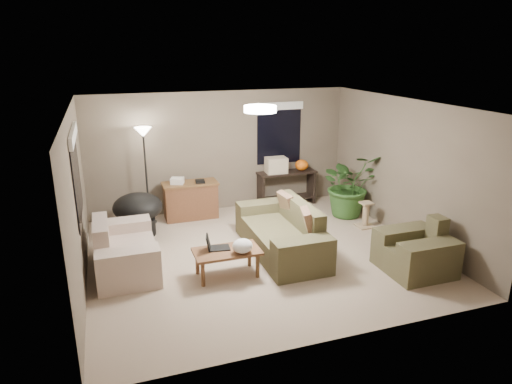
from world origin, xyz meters
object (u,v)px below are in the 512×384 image
object	(u,v)px
main_sofa	(283,235)
cat_scratching_post	(366,216)
floor_lamp	(144,144)
loveseat	(124,252)
coffee_table	(227,254)
armchair	(416,253)
papasan_chair	(138,211)
console_table	(286,185)
desk	(191,200)
houseplant	(349,191)

from	to	relation	value
main_sofa	cat_scratching_post	xyz separation A→B (m)	(1.93, 0.52, -0.08)
main_sofa	floor_lamp	distance (m)	3.18
loveseat	cat_scratching_post	size ratio (longest dim) A/B	3.20
coffee_table	floor_lamp	world-z (taller)	floor_lamp
armchair	cat_scratching_post	bearing A→B (deg)	82.40
coffee_table	papasan_chair	world-z (taller)	papasan_chair
console_table	papasan_chair	distance (m)	3.33
loveseat	coffee_table	distance (m)	1.63
desk	cat_scratching_post	size ratio (longest dim) A/B	2.20
main_sofa	cat_scratching_post	size ratio (longest dim) A/B	4.40
console_table	cat_scratching_post	size ratio (longest dim) A/B	2.60
armchair	cat_scratching_post	size ratio (longest dim) A/B	2.00
coffee_table	papasan_chair	bearing A→B (deg)	118.71
loveseat	desk	size ratio (longest dim) A/B	1.45
console_table	loveseat	bearing A→B (deg)	-149.71
armchair	main_sofa	bearing A→B (deg)	142.02
houseplant	cat_scratching_post	xyz separation A→B (m)	(-0.00, -0.68, -0.30)
coffee_table	desk	distance (m)	2.64
houseplant	papasan_chair	bearing A→B (deg)	175.76
coffee_table	houseplant	size ratio (longest dim) A/B	0.75
console_table	floor_lamp	xyz separation A→B (m)	(-3.00, -0.16, 1.16)
coffee_table	floor_lamp	bearing A→B (deg)	108.60
papasan_chair	floor_lamp	world-z (taller)	floor_lamp
papasan_chair	houseplant	size ratio (longest dim) A/B	0.90
loveseat	armchair	size ratio (longest dim) A/B	1.60
armchair	console_table	size ratio (longest dim) A/B	0.77
papasan_chair	floor_lamp	xyz separation A→B (m)	(0.24, 0.57, 1.13)
coffee_table	loveseat	bearing A→B (deg)	154.55
loveseat	cat_scratching_post	world-z (taller)	loveseat
coffee_table	papasan_chair	size ratio (longest dim) A/B	0.84
loveseat	papasan_chair	world-z (taller)	loveseat
papasan_chair	armchair	bearing A→B (deg)	-35.66
main_sofa	floor_lamp	world-z (taller)	floor_lamp
floor_lamp	cat_scratching_post	xyz separation A→B (m)	(3.95, -1.57, -1.38)
console_table	cat_scratching_post	xyz separation A→B (m)	(0.95, -1.73, -0.22)
console_table	houseplant	xyz separation A→B (m)	(0.95, -1.05, 0.08)
main_sofa	loveseat	xyz separation A→B (m)	(-2.60, 0.15, 0.00)
desk	cat_scratching_post	distance (m)	3.49
papasan_chair	cat_scratching_post	world-z (taller)	papasan_chair
loveseat	desk	bearing A→B (deg)	53.67
armchair	console_table	distance (m)	3.64
floor_lamp	papasan_chair	bearing A→B (deg)	-113.03
armchair	papasan_chair	bearing A→B (deg)	144.34
houseplant	cat_scratching_post	distance (m)	0.75
desk	console_table	bearing A→B (deg)	4.14
desk	floor_lamp	world-z (taller)	floor_lamp
floor_lamp	houseplant	xyz separation A→B (m)	(3.95, -0.88, -1.08)
armchair	papasan_chair	xyz separation A→B (m)	(-3.95, 2.83, 0.17)
main_sofa	coffee_table	xyz separation A→B (m)	(-1.13, -0.55, 0.06)
armchair	coffee_table	distance (m)	2.92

